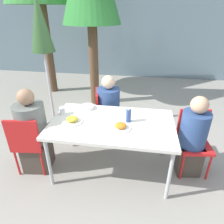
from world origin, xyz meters
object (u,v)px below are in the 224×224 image
Objects in this scene: person_right at (192,139)px; person_left at (34,134)px; chair_left at (28,141)px; chair_far at (104,111)px; person_far at (109,111)px; drinking_cup at (62,111)px; bottle at (129,115)px; salad_bowl at (87,107)px; closed_umbrella at (41,32)px; chair_right at (193,137)px.

person_left is at bearing 0.03° from person_right.
person_right reaches higher than chair_left.
chair_far is 0.10m from person_far.
person_far is (0.90, 0.93, 0.02)m from chair_left.
person_left is 11.68× the size of drinking_cup.
person_left is at bearing -171.53° from bottle.
salad_bowl is (-0.15, -0.41, 0.27)m from chair_far.
person_right is 5.83× the size of bottle.
person_left reaches higher than drinking_cup.
person_far is 11.13× the size of drinking_cup.
person_left is 0.53× the size of closed_umbrella.
drinking_cup is (-0.53, -0.60, 0.27)m from person_far.
person_left is 1.56m from closed_umbrella.
closed_umbrella reaches higher than chair_right.
bottle is at bearing -30.71° from closed_umbrella.
person_left is (0.04, 0.09, 0.05)m from chair_left.
chair_left is 0.76× the size of person_far.
person_far reaches higher than drinking_cup.
chair_far is 1.55m from closed_umbrella.
person_right is 1.34m from person_far.
person_far is at bearing -10.28° from closed_umbrella.
drinking_cup is at bearing -3.96° from chair_right.
chair_right is 0.77× the size of person_right.
closed_umbrella reaches higher than person_far.
chair_right is 4.51× the size of salad_bowl.
chair_far is 0.52m from salad_bowl.
person_far is 0.84m from drinking_cup.
person_left is 1.27m from bottle.
person_far reaches higher than chair_right.
salad_bowl is at bearing -33.36° from chair_far.
bottle is at bearing 20.38° from chair_far.
person_right is at bearing 0.12° from drinking_cup.
person_right is at bearing 58.10° from chair_right.
chair_left is 1.34m from bottle.
person_left is 0.48m from drinking_cup.
person_right is 1.43m from chair_far.
bottle is (-0.87, -0.15, 0.34)m from chair_right.
chair_right is 1.34m from person_far.
drinking_cup is (-1.72, -0.00, 0.27)m from person_right.
person_far is 1.60m from closed_umbrella.
person_right reaches higher than chair_right.
closed_umbrella reaches higher than chair_left.
chair_left is at bearing -138.35° from drinking_cup.
person_left reaches higher than bottle.
chair_left is at bearing -81.57° from closed_umbrella.
drinking_cup is at bearing 176.04° from bottle.
chair_left is at bearing -140.38° from salad_bowl.
closed_umbrella reaches higher than person_right.
chair_right is 2.69m from closed_umbrella.
closed_umbrella is at bearing -113.56° from person_far.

